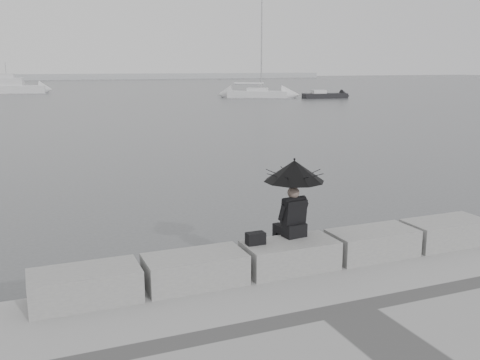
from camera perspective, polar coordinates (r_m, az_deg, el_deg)
name	(u,v)px	position (r m, az deg, el deg)	size (l,w,h in m)	color
ground	(277,287)	(9.93, 4.02, -11.28)	(360.00, 360.00, 0.00)	#444648
stone_block_far_left	(85,286)	(8.36, -16.20, -10.81)	(1.60, 0.80, 0.50)	slate
stone_block_left	(195,270)	(8.66, -4.82, -9.51)	(1.60, 0.80, 0.50)	slate
stone_block_centre	(290,256)	(9.28, 5.33, -8.03)	(1.60, 0.80, 0.50)	slate
stone_block_right	(372,243)	(10.14, 13.93, -6.56)	(1.60, 0.80, 0.50)	slate
stone_block_far_right	(445,232)	(11.20, 21.00, -5.24)	(1.60, 0.80, 0.50)	slate
seated_person	(294,182)	(9.25, 5.81, -0.18)	(1.06, 1.06, 1.39)	black
bag	(256,238)	(9.00, 1.67, -6.25)	(0.32, 0.18, 0.20)	black
distant_landmass	(0,77)	(162.73, -24.21, 9.99)	(180.00, 8.00, 2.80)	#A3A5A8
sailboat_right	(257,93)	(68.29, 1.88, 9.23)	(7.71, 5.72, 12.90)	silver
motor_cruiser	(14,87)	(85.67, -22.99, 9.12)	(9.17, 4.15, 4.50)	silver
small_motorboat	(325,96)	(67.63, 9.04, 8.89)	(5.70, 2.39, 1.10)	black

